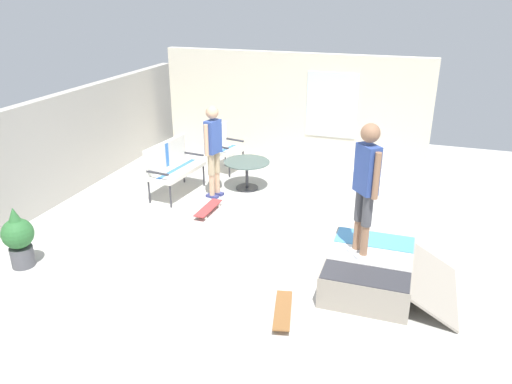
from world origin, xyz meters
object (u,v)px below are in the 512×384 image
object	(u,v)px
patio_bench	(171,163)
skateboard_by_bench	(208,208)
skate_ramp	(371,271)
skateboard_spare	(283,310)
potted_plant	(18,237)
person_skater	(366,181)
patio_table	(247,169)
person_watching	(213,145)
patio_chair_near_house	(223,144)

from	to	relation	value
patio_bench	skateboard_by_bench	distance (m)	1.30
skate_ramp	skateboard_spare	size ratio (longest dim) A/B	2.05
skateboard_by_bench	potted_plant	size ratio (longest dim) A/B	0.87
patio_bench	skateboard_spare	xyz separation A→B (m)	(-3.07, -3.08, -0.53)
skate_ramp	patio_bench	world-z (taller)	patio_bench
skate_ramp	person_skater	size ratio (longest dim) A/B	0.95
patio_table	person_skater	bearing A→B (deg)	-136.88
person_watching	patio_chair_near_house	bearing A→B (deg)	15.70
patio_chair_near_house	potted_plant	bearing A→B (deg)	165.13
patio_table	skateboard_spare	world-z (taller)	patio_table
potted_plant	person_skater	bearing A→B (deg)	-76.89
patio_bench	skateboard_spare	world-z (taller)	patio_bench
patio_table	potted_plant	xyz separation A→B (m)	(-3.80, 2.07, 0.06)
patio_chair_near_house	person_skater	distance (m)	4.99
person_watching	skateboard_by_bench	world-z (taller)	person_watching
skate_ramp	potted_plant	distance (m)	4.93
skate_ramp	patio_bench	distance (m)	4.52
skate_ramp	person_skater	world-z (taller)	person_skater
patio_table	skateboard_by_bench	world-z (taller)	patio_table
patio_table	person_watching	world-z (taller)	person_watching
person_skater	skateboard_spare	xyz separation A→B (m)	(-1.03, 0.76, -1.41)
patio_chair_near_house	skateboard_spare	size ratio (longest dim) A/B	1.24
skate_ramp	person_skater	xyz separation A→B (m)	(-0.01, 0.17, 1.28)
person_skater	skateboard_by_bench	bearing A→B (deg)	63.12
skateboard_by_bench	skateboard_spare	bearing A→B (deg)	-139.93
skate_ramp	person_watching	distance (m)	3.93
patio_table	skateboard_spare	bearing A→B (deg)	-154.43
skate_ramp	skateboard_spare	xyz separation A→B (m)	(-1.04, 0.93, -0.14)
skateboard_spare	patio_chair_near_house	bearing A→B (deg)	30.01
patio_table	patio_bench	bearing A→B (deg)	117.93
patio_bench	skateboard_by_bench	size ratio (longest dim) A/B	1.62
patio_bench	person_watching	size ratio (longest dim) A/B	0.74
person_watching	skateboard_by_bench	bearing A→B (deg)	-165.90
skate_ramp	person_watching	size ratio (longest dim) A/B	0.97
person_skater	skateboard_by_bench	size ratio (longest dim) A/B	2.22
person_skater	skateboard_spare	bearing A→B (deg)	143.67
skate_ramp	patio_chair_near_house	bearing A→B (deg)	45.30
skate_ramp	patio_chair_near_house	xyz separation A→B (m)	(3.54, 3.57, 0.39)
person_watching	skate_ramp	bearing A→B (deg)	-124.13
skateboard_spare	patio_bench	bearing A→B (deg)	45.07
skateboard_spare	skateboard_by_bench	bearing A→B (deg)	40.07
person_skater	potted_plant	size ratio (longest dim) A/B	1.94
patio_table	person_watching	xyz separation A→B (m)	(-0.56, 0.46, 0.63)
patio_bench	skateboard_by_bench	world-z (taller)	patio_bench
skate_ramp	potted_plant	xyz separation A→B (m)	(-1.09, 4.80, 0.25)
patio_table	person_watching	size ratio (longest dim) A/B	0.51
patio_chair_near_house	skateboard_spare	distance (m)	5.31
skateboard_by_bench	person_skater	bearing A→B (deg)	-116.88
skate_ramp	potted_plant	size ratio (longest dim) A/B	1.84
patio_chair_near_house	skateboard_by_bench	xyz separation A→B (m)	(-2.11, -0.57, -0.53)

